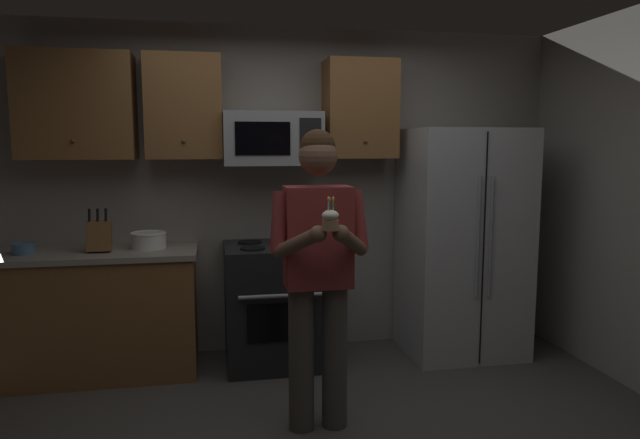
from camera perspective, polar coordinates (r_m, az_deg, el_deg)
name	(u,v)px	position (r m, az deg, el deg)	size (l,w,h in m)	color
wall_back	(287,191)	(4.73, -3.25, 2.85)	(4.40, 0.10, 2.60)	gray
oven_range	(276,304)	(4.47, -4.42, -8.35)	(0.76, 0.70, 0.93)	black
microwave	(272,139)	(4.42, -4.76, 7.97)	(0.74, 0.41, 0.40)	#9EA0A5
refrigerator	(462,242)	(4.74, 13.92, -2.21)	(0.90, 0.75, 1.80)	#B7BABF
cabinet_row_upper	(194,108)	(4.46, -12.36, 10.78)	(2.78, 0.36, 0.76)	brown
counter_left	(98,312)	(4.54, -21.17, -8.58)	(1.44, 0.66, 0.92)	brown
knife_block	(99,236)	(4.37, -21.04, -1.52)	(0.16, 0.15, 0.32)	brown
bowl_large_white	(149,240)	(4.40, -16.62, -1.93)	(0.26, 0.26, 0.12)	white
bowl_small_colored	(23,248)	(4.51, -27.33, -2.54)	(0.16, 0.16, 0.08)	#4C7299
person	(318,264)	(3.31, -0.16, -4.41)	(0.60, 0.48, 1.76)	#4C4742
cupcake	(330,220)	(2.94, 1.03, -0.01)	(0.09, 0.09, 0.17)	#A87F56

